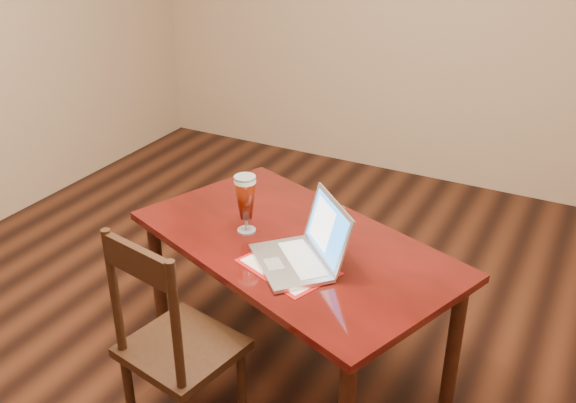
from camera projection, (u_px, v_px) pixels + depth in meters
The scene contains 3 objects.
ground at pixel (253, 370), 3.00m from camera, with size 5.00×5.00×0.00m, color black.
dining_table at pixel (294, 255), 2.79m from camera, with size 1.60×1.24×0.93m.
dining_chair at pixel (175, 346), 2.47m from camera, with size 0.47×0.46×0.96m.
Camera 1 is at (1.23, -1.97, 2.07)m, focal length 40.00 mm.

